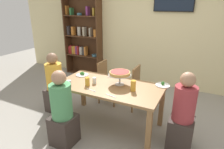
# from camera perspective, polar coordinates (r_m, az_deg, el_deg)

# --- Properties ---
(ground_plane) EXTENTS (12.00, 12.00, 0.00)m
(ground_plane) POSITION_cam_1_polar(r_m,az_deg,el_deg) (3.48, -0.76, -14.40)
(ground_plane) COLOR gray
(rear_partition) EXTENTS (8.00, 0.12, 2.80)m
(rear_partition) POSITION_cam_1_polar(r_m,az_deg,el_deg) (4.96, 11.20, 13.14)
(rear_partition) COLOR beige
(rear_partition) RESTS_ON ground_plane
(dining_table) EXTENTS (1.70, 0.87, 0.74)m
(dining_table) POSITION_cam_1_polar(r_m,az_deg,el_deg) (3.16, -0.81, -4.65)
(dining_table) COLOR olive
(dining_table) RESTS_ON ground_plane
(bookshelf) EXTENTS (1.10, 0.30, 2.21)m
(bookshelf) POSITION_cam_1_polar(r_m,az_deg,el_deg) (5.64, -8.56, 10.99)
(bookshelf) COLOR #4C2D19
(bookshelf) RESTS_ON ground_plane
(diner_head_east) EXTENTS (0.34, 0.34, 1.15)m
(diner_head_east) POSITION_cam_1_polar(r_m,az_deg,el_deg) (2.94, 20.04, -11.59)
(diner_head_east) COLOR #382D28
(diner_head_east) RESTS_ON ground_plane
(diner_head_west) EXTENTS (0.34, 0.34, 1.15)m
(diner_head_west) POSITION_cam_1_polar(r_m,az_deg,el_deg) (3.83, -16.36, -3.51)
(diner_head_west) COLOR #382D28
(diner_head_west) RESTS_ON ground_plane
(diner_near_left) EXTENTS (0.34, 0.34, 1.15)m
(diner_near_left) POSITION_cam_1_polar(r_m,az_deg,el_deg) (2.91, -14.35, -11.20)
(diner_near_left) COLOR #382D28
(diner_near_left) RESTS_ON ground_plane
(chair_far_left) EXTENTS (0.40, 0.40, 0.87)m
(chair_far_left) POSITION_cam_1_polar(r_m,az_deg,el_deg) (4.02, -1.46, -1.57)
(chair_far_left) COLOR olive
(chair_far_left) RESTS_ON ground_plane
(chair_far_right) EXTENTS (0.40, 0.40, 0.87)m
(chair_far_right) POSITION_cam_1_polar(r_m,az_deg,el_deg) (3.72, 8.61, -3.66)
(chair_far_right) COLOR olive
(chair_far_right) RESTS_ON ground_plane
(deep_dish_pizza_stand) EXTENTS (0.37, 0.37, 0.22)m
(deep_dish_pizza_stand) POSITION_cam_1_polar(r_m,az_deg,el_deg) (3.08, 2.31, 0.20)
(deep_dish_pizza_stand) COLOR silver
(deep_dish_pizza_stand) RESTS_ON dining_table
(salad_plate_near_diner) EXTENTS (0.22, 0.22, 0.07)m
(salad_plate_near_diner) POSITION_cam_1_polar(r_m,az_deg,el_deg) (3.58, -8.74, 0.07)
(salad_plate_near_diner) COLOR white
(salad_plate_near_diner) RESTS_ON dining_table
(salad_plate_far_diner) EXTENTS (0.23, 0.23, 0.07)m
(salad_plate_far_diner) POSITION_cam_1_polar(r_m,az_deg,el_deg) (3.21, 14.70, -2.92)
(salad_plate_far_diner) COLOR white
(salad_plate_far_diner) RESTS_ON dining_table
(beer_glass_amber_tall) EXTENTS (0.07, 0.07, 0.13)m
(beer_glass_amber_tall) POSITION_cam_1_polar(r_m,az_deg,el_deg) (3.11, -7.26, -2.07)
(beer_glass_amber_tall) COLOR gold
(beer_glass_amber_tall) RESTS_ON dining_table
(beer_glass_amber_short) EXTENTS (0.08, 0.08, 0.17)m
(beer_glass_amber_short) POSITION_cam_1_polar(r_m,az_deg,el_deg) (2.91, 6.27, -3.29)
(beer_glass_amber_short) COLOR gold
(beer_glass_amber_short) RESTS_ON dining_table
(water_glass_clear_near) EXTENTS (0.07, 0.07, 0.10)m
(water_glass_clear_near) POSITION_cam_1_polar(r_m,az_deg,el_deg) (3.13, -12.54, -2.58)
(water_glass_clear_near) COLOR white
(water_glass_clear_near) RESTS_ON dining_table
(water_glass_clear_far) EXTENTS (0.06, 0.06, 0.10)m
(water_glass_clear_far) POSITION_cam_1_polar(r_m,az_deg,el_deg) (3.19, -5.21, -1.74)
(water_glass_clear_far) COLOR white
(water_glass_clear_far) RESTS_ON dining_table
(cutlery_fork_near) EXTENTS (0.18, 0.07, 0.00)m
(cutlery_fork_near) POSITION_cam_1_polar(r_m,az_deg,el_deg) (3.44, 0.05, -0.84)
(cutlery_fork_near) COLOR silver
(cutlery_fork_near) RESTS_ON dining_table
(cutlery_knife_near) EXTENTS (0.18, 0.06, 0.00)m
(cutlery_knife_near) POSITION_cam_1_polar(r_m,az_deg,el_deg) (2.77, -0.30, -6.27)
(cutlery_knife_near) COLOR silver
(cutlery_knife_near) RESTS_ON dining_table
(cutlery_fork_far) EXTENTS (0.18, 0.05, 0.00)m
(cutlery_fork_far) POSITION_cam_1_polar(r_m,az_deg,el_deg) (2.96, -6.16, -4.57)
(cutlery_fork_far) COLOR silver
(cutlery_fork_far) RESTS_ON dining_table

